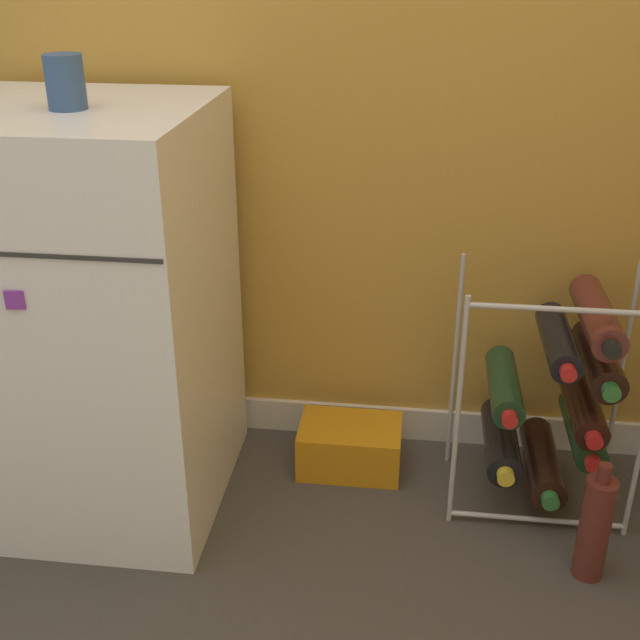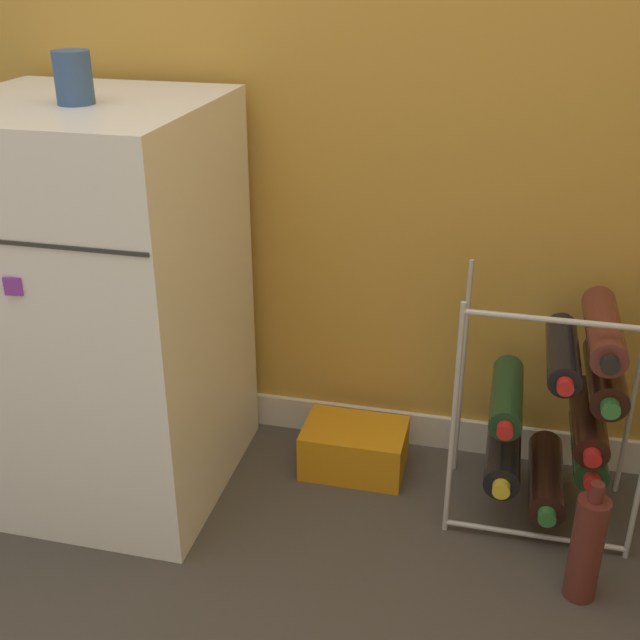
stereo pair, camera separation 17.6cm
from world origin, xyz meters
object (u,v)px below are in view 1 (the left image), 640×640
Objects in this scene: mini_fridge at (91,317)px; fridge_top_cup at (65,82)px; wine_rack at (557,396)px; loose_bottle_floor at (595,527)px; soda_box at (350,446)px.

mini_fridge is 0.51m from fridge_top_cup.
loose_bottle_floor is (0.06, -0.25, -0.16)m from wine_rack.
wine_rack is 2.04× the size of loose_bottle_floor.
mini_fridge is 1.06m from wine_rack.
mini_fridge reaches higher than soda_box.
mini_fridge is 1.17m from loose_bottle_floor.
soda_box is (-0.47, 0.07, -0.22)m from wine_rack.
soda_box is at bearing 172.17° from wine_rack.
wine_rack is 0.31m from loose_bottle_floor.
wine_rack is 0.53m from soda_box.
fridge_top_cup is at bearing -173.07° from wine_rack.
fridge_top_cup is 0.37× the size of loose_bottle_floor.
fridge_top_cup is at bearing -160.80° from soda_box.
wine_rack reaches higher than loose_bottle_floor.
loose_bottle_floor is at bearing -6.93° from fridge_top_cup.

